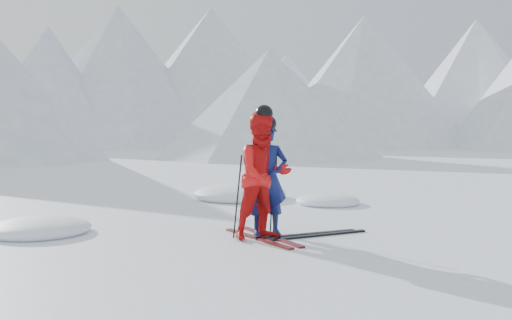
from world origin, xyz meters
TOP-DOWN VIEW (x-y plane):
  - ground at (0.00, 0.00)m, footprint 160.00×160.00m
  - mountain_range at (5.71, 35.31)m, footprint 106.15×62.94m
  - skier_blue at (-1.88, -0.21)m, footprint 0.70×0.55m
  - skier_red at (-2.07, -0.40)m, footprint 0.93×0.74m
  - pole_blue_left at (-2.18, -0.06)m, footprint 0.11×0.08m
  - pole_blue_right at (-1.63, 0.04)m, footprint 0.11×0.07m
  - pole_red_left at (-2.37, -0.15)m, footprint 0.12×0.10m
  - pole_red_right at (-1.77, -0.25)m, footprint 0.12×0.09m
  - ski_worn_left at (-2.19, -0.40)m, footprint 0.11×1.70m
  - ski_worn_right at (-1.95, -0.40)m, footprint 0.23×1.70m
  - ski_loose_a at (-1.40, -0.55)m, footprint 1.69×0.35m
  - ski_loose_b at (-1.30, -0.70)m, footprint 1.70×0.29m
  - snow_lumps at (-0.78, 3.10)m, footprint 7.39×3.86m

SIDE VIEW (x-z plane):
  - ground at x=0.00m, z-range 0.00..0.00m
  - snow_lumps at x=-0.78m, z-range -0.24..0.24m
  - ski_worn_left at x=-2.19m, z-range 0.00..0.03m
  - ski_worn_right at x=-1.95m, z-range 0.00..0.03m
  - ski_loose_a at x=-1.40m, z-range 0.00..0.03m
  - ski_loose_b at x=-1.30m, z-range 0.00..0.03m
  - pole_blue_left at x=-2.18m, z-range 0.00..1.13m
  - pole_blue_right at x=-1.63m, z-range 0.00..1.13m
  - pole_red_right at x=-1.77m, z-range 0.00..1.23m
  - pole_red_left at x=-2.37m, z-range 0.00..1.23m
  - skier_blue at x=-1.88m, z-range 0.00..1.70m
  - skier_red at x=-2.07m, z-range 0.00..1.84m
  - mountain_range at x=5.71m, z-range -1.04..14.49m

